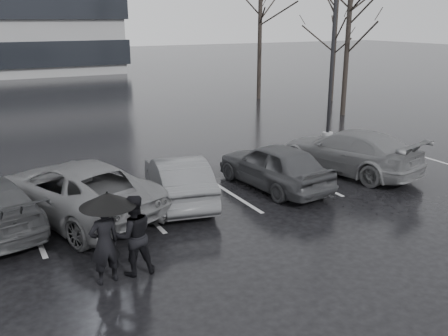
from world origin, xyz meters
TOP-DOWN VIEW (x-y plane):
  - ground at (0.00, 0.00)m, footprint 160.00×160.00m
  - car_main at (2.05, 1.67)m, footprint 2.08×4.31m
  - car_west_a at (-1.03, 1.92)m, footprint 2.16×4.21m
  - car_west_b at (-3.84, 2.18)m, footprint 4.14×5.87m
  - car_east at (5.17, 1.86)m, footprint 3.20×5.34m
  - pedestrian_left at (-4.08, -1.63)m, footprint 0.67×0.50m
  - pedestrian_right at (-3.47, -1.54)m, footprint 0.87×0.70m
  - umbrella at (-3.94, -1.53)m, footprint 1.10×1.10m
  - lamp_post at (8.00, 6.36)m, footprint 0.46×0.46m
  - stall_stripes at (-0.80, 2.50)m, footprint 19.72×5.00m
  - tree_east at (12.00, 10.00)m, footprint 0.26×0.26m
  - tree_ne at (14.50, 14.00)m, footprint 0.26×0.26m
  - tree_north at (11.00, 17.00)m, footprint 0.26×0.26m

SIDE VIEW (x-z plane):
  - ground at x=0.00m, z-range 0.00..0.00m
  - stall_stripes at x=-0.80m, z-range 0.00..0.00m
  - car_west_a at x=-1.03m, z-range 0.00..1.32m
  - car_main at x=2.05m, z-range 0.00..1.42m
  - car_east at x=5.17m, z-range 0.00..1.45m
  - car_west_b at x=-3.84m, z-range 0.00..1.49m
  - pedestrian_left at x=-4.08m, z-range 0.00..1.68m
  - pedestrian_right at x=-3.47m, z-range 0.00..1.70m
  - umbrella at x=-3.94m, z-range 0.76..2.62m
  - tree_ne at x=14.50m, z-range 0.00..7.00m
  - lamp_post at x=8.00m, z-range -0.36..8.13m
  - tree_east at x=12.00m, z-range 0.00..8.00m
  - tree_north at x=11.00m, z-range 0.00..8.50m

